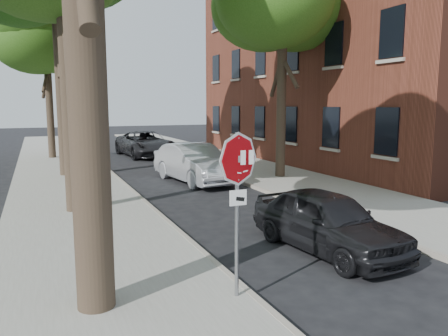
# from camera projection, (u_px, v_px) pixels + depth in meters

# --- Properties ---
(ground) EXTENTS (120.00, 120.00, 0.00)m
(ground) POSITION_uv_depth(u_px,v_px,m) (275.00, 295.00, 7.25)
(ground) COLOR black
(ground) RESTS_ON ground
(sidewalk_left) EXTENTS (4.00, 55.00, 0.12)m
(sidewalk_left) POSITION_uv_depth(u_px,v_px,m) (67.00, 184.00, 17.17)
(sidewalk_left) COLOR gray
(sidewalk_left) RESTS_ON ground
(sidewalk_right) EXTENTS (4.00, 55.00, 0.12)m
(sidewalk_right) POSITION_uv_depth(u_px,v_px,m) (258.00, 171.00, 20.50)
(sidewalk_right) COLOR gray
(sidewalk_right) RESTS_ON ground
(curb_left) EXTENTS (0.12, 55.00, 0.13)m
(curb_left) POSITION_uv_depth(u_px,v_px,m) (119.00, 180.00, 17.97)
(curb_left) COLOR #9E9384
(curb_left) RESTS_ON ground
(curb_right) EXTENTS (0.12, 55.00, 0.13)m
(curb_right) POSITION_uv_depth(u_px,v_px,m) (218.00, 173.00, 19.69)
(curb_right) COLOR #9E9384
(curb_right) RESTS_ON ground
(apartment_building) EXTENTS (12.20, 20.20, 15.30)m
(apartment_building) POSITION_uv_depth(u_px,v_px,m) (370.00, 23.00, 24.36)
(apartment_building) COLOR brown
(apartment_building) RESTS_ON ground
(stop_sign) EXTENTS (0.76, 0.34, 2.61)m
(stop_sign) POSITION_uv_depth(u_px,v_px,m) (238.00, 183.00, 6.67)
(stop_sign) COLOR gray
(stop_sign) RESTS_ON sidewalk_left
(tree_far) EXTENTS (5.29, 4.91, 9.33)m
(tree_far) POSITION_uv_depth(u_px,v_px,m) (45.00, 31.00, 24.34)
(tree_far) COLOR black
(tree_far) RESTS_ON sidewalk_left
(tree_right) EXTENTS (5.29, 4.91, 9.33)m
(tree_right) POSITION_uv_depth(u_px,v_px,m) (281.00, 4.00, 17.75)
(tree_right) COLOR black
(tree_right) RESTS_ON sidewalk_right
(car_a) EXTENTS (1.96, 4.05, 1.33)m
(car_a) POSITION_uv_depth(u_px,v_px,m) (327.00, 221.00, 9.36)
(car_a) COLOR black
(car_a) RESTS_ON ground
(car_b) EXTENTS (2.26, 4.94, 1.57)m
(car_b) POSITION_uv_depth(u_px,v_px,m) (194.00, 163.00, 17.70)
(car_b) COLOR #AFB0B7
(car_b) RESTS_ON ground
(car_d) EXTENTS (3.00, 5.75, 1.55)m
(car_d) POSITION_uv_depth(u_px,v_px,m) (145.00, 144.00, 26.61)
(car_d) COLOR black
(car_d) RESTS_ON ground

